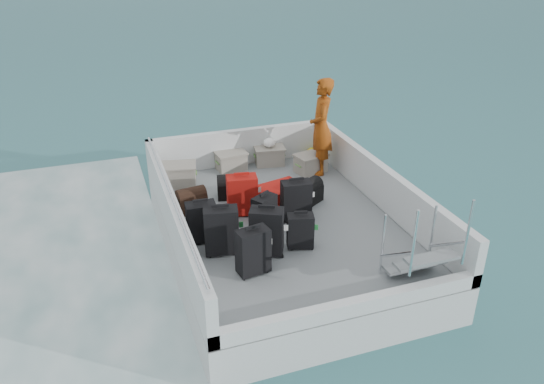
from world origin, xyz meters
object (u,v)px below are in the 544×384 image
Objects in this scene: suitcase_0 at (253,252)px; suitcase_1 at (221,231)px; suitcase_2 at (202,223)px; crate_1 at (231,162)px; suitcase_8 at (279,194)px; passenger at (321,127)px; suitcase_6 at (300,231)px; suitcase_4 at (264,213)px; crate_3 at (311,164)px; crate_2 at (269,156)px; suitcase_7 at (296,201)px; suitcase_3 at (267,232)px; suitcase_5 at (242,195)px; crate_0 at (178,175)px.

suitcase_1 is at bearing 103.70° from suitcase_0.
crate_1 is (1.10, 2.39, -0.15)m from suitcase_2.
suitcase_8 is (1.49, 0.79, -0.16)m from suitcase_2.
passenger is at bearing -23.47° from crate_1.
suitcase_6 reaches higher than crate_1.
suitcase_4 is at bearing 4.47° from suitcase_2.
crate_3 is at bearing 44.30° from suitcase_0.
suitcase_2 reaches higher than suitcase_8.
crate_2 is at bearing -111.30° from passenger.
suitcase_7 is (1.56, 0.18, 0.01)m from suitcase_2.
suitcase_3 reaches higher than suitcase_5.
suitcase_2 is at bearing -144.43° from crate_3.
suitcase_6 reaches higher than crate_3.
passenger reaches higher than suitcase_4.
suitcase_5 is (0.33, 1.64, -0.00)m from suitcase_0.
crate_2 is at bearing 0.00° from crate_1.
suitcase_4 is 0.73× the size of suitcase_8.
suitcase_6 is (1.10, -0.23, -0.09)m from suitcase_1.
crate_0 is at bearing 132.51° from suitcase_3.
suitcase_3 is at bearing -8.40° from suitcase_1.
suitcase_7 is at bearing -78.26° from crate_1.
suitcase_0 is 1.22× the size of crate_3.
suitcase_5 is 1.24× the size of crate_1.
suitcase_4 is (0.78, 0.44, -0.08)m from suitcase_1.
crate_2 is at bearing 94.45° from suitcase_6.
crate_0 reaches higher than crate_1.
suitcase_6 is at bearing -86.16° from crate_1.
suitcase_0 is 3.71m from crate_2.
suitcase_7 is 1.07× the size of crate_0.
suitcase_3 is (0.60, -0.22, -0.00)m from suitcase_1.
suitcase_2 is at bearing 167.73° from suitcase_3.
suitcase_7 is at bearing -15.58° from passenger.
crate_2 is at bearing 88.67° from suitcase_7.
suitcase_1 is 1.35× the size of suitcase_6.
suitcase_7 is 2.42m from crate_0.
suitcase_8 is at bearing 90.07° from suitcase_3.
suitcase_6 is 2.97m from crate_0.
suitcase_4 is at bearing -92.86° from crate_1.
crate_0 is at bearing 127.97° from suitcase_5.
passenger is at bearing -20.74° from crate_3.
suitcase_2 is at bearing 103.90° from suitcase_8.
suitcase_0 is at bearing -100.38° from crate_1.
crate_3 is (2.29, 2.19, -0.19)m from suitcase_1.
passenger is at bearing 61.50° from suitcase_7.
crate_0 is 1.11× the size of crate_2.
suitcase_1 is at bearing -107.79° from crate_1.
crate_1 is (-0.46, 2.22, -0.16)m from suitcase_7.
suitcase_2 is 0.94× the size of suitcase_5.
suitcase_1 reaches higher than crate_3.
crate_1 is (-0.40, 1.61, 0.01)m from suitcase_8.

